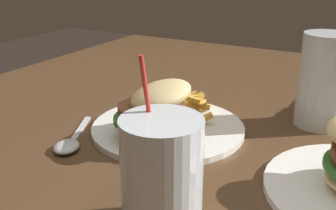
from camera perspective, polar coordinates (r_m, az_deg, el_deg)
The scene contains 5 objects.
dining_table at distance 0.69m, azimuth 5.06°, elevation -14.09°, with size 1.43×1.23×0.75m.
meal_plate_near at distance 0.64m, azimuth -0.81°, elevation -1.75°, with size 0.27×0.26×0.11m.
beer_glass at distance 0.72m, azimuth 21.53°, elevation 2.88°, with size 0.08×0.08×0.16m.
juice_glass at distance 0.42m, azimuth -0.92°, elevation -10.86°, with size 0.09×0.09×0.19m.
spoon at distance 0.63m, azimuth -14.28°, elevation -5.57°, with size 0.15×0.09×0.01m.
Camera 1 is at (0.52, 0.22, 1.03)m, focal length 42.00 mm.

